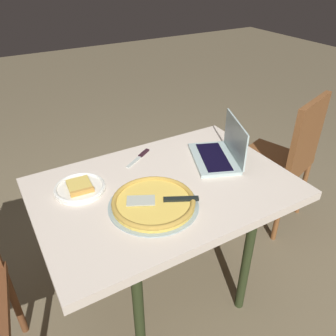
{
  "coord_description": "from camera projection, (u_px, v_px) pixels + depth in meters",
  "views": [
    {
      "loc": [
        -0.63,
        -1.11,
        1.64
      ],
      "look_at": [
        0.02,
        -0.0,
        0.83
      ],
      "focal_mm": 36.19,
      "sensor_mm": 36.0,
      "label": 1
    }
  ],
  "objects": [
    {
      "name": "ground_plane",
      "position": [
        165.0,
        288.0,
        1.96
      ],
      "size": [
        12.0,
        12.0,
        0.0
      ],
      "primitive_type": "plane",
      "color": "#786A4E"
    },
    {
      "name": "dining_table",
      "position": [
        165.0,
        197.0,
        1.6
      ],
      "size": [
        1.18,
        0.8,
        0.73
      ],
      "color": "beige",
      "rests_on": "ground_plane"
    },
    {
      "name": "laptop",
      "position": [
        221.0,
        152.0,
        1.74
      ],
      "size": [
        0.32,
        0.38,
        0.21
      ],
      "color": "#ACC3C0",
      "rests_on": "dining_table"
    },
    {
      "name": "pizza_plate",
      "position": [
        80.0,
        188.0,
        1.53
      ],
      "size": [
        0.23,
        0.23,
        0.04
      ],
      "color": "white",
      "rests_on": "dining_table"
    },
    {
      "name": "pizza_tray",
      "position": [
        154.0,
        202.0,
        1.43
      ],
      "size": [
        0.39,
        0.39,
        0.04
      ],
      "color": "#92A8AB",
      "rests_on": "dining_table"
    },
    {
      "name": "table_knife",
      "position": [
        140.0,
        156.0,
        1.78
      ],
      "size": [
        0.18,
        0.12,
        0.01
      ],
      "color": "#BAC4BB",
      "rests_on": "dining_table"
    },
    {
      "name": "chair_far",
      "position": [
        285.0,
        155.0,
        2.2
      ],
      "size": [
        0.53,
        0.53,
        0.94
      ],
      "color": "brown",
      "rests_on": "ground_plane"
    }
  ]
}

